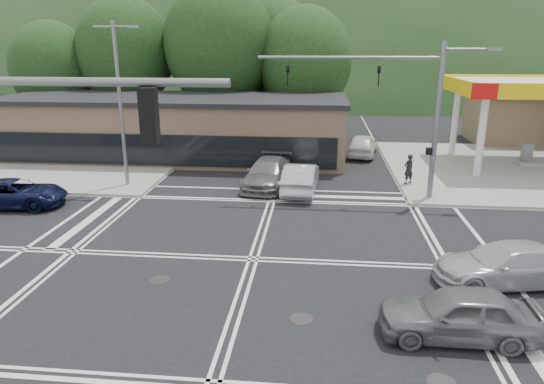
# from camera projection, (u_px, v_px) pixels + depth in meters

# --- Properties ---
(ground) EXTENTS (120.00, 120.00, 0.00)m
(ground) POSITION_uv_depth(u_px,v_px,m) (253.00, 259.00, 18.43)
(ground) COLOR black
(ground) RESTS_ON ground
(sidewalk_ne) EXTENTS (16.00, 16.00, 0.15)m
(sidewalk_ne) POSITION_uv_depth(u_px,v_px,m) (515.00, 169.00, 31.26)
(sidewalk_ne) COLOR gray
(sidewalk_ne) RESTS_ON ground
(sidewalk_nw) EXTENTS (16.00, 16.00, 0.15)m
(sidewalk_nw) POSITION_uv_depth(u_px,v_px,m) (71.00, 159.00, 34.10)
(sidewalk_nw) COLOR gray
(sidewalk_nw) RESTS_ON ground
(convenience_store) EXTENTS (10.00, 6.00, 3.80)m
(convenience_store) POSITION_uv_depth(u_px,v_px,m) (535.00, 119.00, 39.76)
(convenience_store) COLOR #846B4F
(convenience_store) RESTS_ON ground
(commercial_row) EXTENTS (24.00, 8.00, 4.00)m
(commercial_row) POSITION_uv_depth(u_px,v_px,m) (175.00, 129.00, 34.77)
(commercial_row) COLOR brown
(commercial_row) RESTS_ON ground
(hill_north) EXTENTS (252.00, 126.00, 140.00)m
(hill_north) POSITION_uv_depth(u_px,v_px,m) (310.00, 82.00, 104.04)
(hill_north) COLOR #1B3517
(hill_north) RESTS_ON ground
(tree_n_a) EXTENTS (8.00, 8.00, 11.75)m
(tree_n_a) POSITION_uv_depth(u_px,v_px,m) (125.00, 52.00, 40.49)
(tree_n_a) COLOR #382619
(tree_n_a) RESTS_ON ground
(tree_n_b) EXTENTS (9.00, 9.00, 12.98)m
(tree_n_b) POSITION_uv_depth(u_px,v_px,m) (219.00, 44.00, 39.54)
(tree_n_b) COLOR #382619
(tree_n_b) RESTS_ON ground
(tree_n_c) EXTENTS (7.60, 7.60, 10.87)m
(tree_n_c) POSITION_uv_depth(u_px,v_px,m) (305.00, 61.00, 39.26)
(tree_n_c) COLOR #382619
(tree_n_c) RESTS_ON ground
(tree_n_d) EXTENTS (6.80, 6.80, 9.76)m
(tree_n_d) POSITION_uv_depth(u_px,v_px,m) (53.00, 69.00, 40.49)
(tree_n_d) COLOR #382619
(tree_n_d) RESTS_ON ground
(tree_n_e) EXTENTS (8.40, 8.40, 11.98)m
(tree_n_e) POSITION_uv_depth(u_px,v_px,m) (273.00, 52.00, 43.16)
(tree_n_e) COLOR #382619
(tree_n_e) RESTS_ON ground
(streetlight_nw) EXTENTS (2.50, 0.25, 9.00)m
(streetlight_nw) POSITION_uv_depth(u_px,v_px,m) (121.00, 98.00, 26.31)
(streetlight_nw) COLOR slate
(streetlight_nw) RESTS_ON ground
(signal_mast_ne) EXTENTS (11.65, 0.30, 8.00)m
(signal_mast_ne) POSITION_uv_depth(u_px,v_px,m) (413.00, 102.00, 24.09)
(signal_mast_ne) COLOR slate
(signal_mast_ne) RESTS_ON ground
(car_blue_west) EXTENTS (5.20, 2.83, 1.38)m
(car_blue_west) POSITION_uv_depth(u_px,v_px,m) (14.00, 193.00, 24.19)
(car_blue_west) COLOR black
(car_blue_west) RESTS_ON ground
(car_grey_center) EXTENTS (4.34, 1.76, 1.48)m
(car_grey_center) POSITION_uv_depth(u_px,v_px,m) (459.00, 314.00, 13.33)
(car_grey_center) COLOR slate
(car_grey_center) RESTS_ON ground
(car_silver_east) EXTENTS (5.09, 2.72, 1.40)m
(car_silver_east) POSITION_uv_depth(u_px,v_px,m) (506.00, 264.00, 16.40)
(car_silver_east) COLOR #AEB2B6
(car_silver_east) RESTS_ON ground
(car_queue_a) EXTENTS (1.98, 4.95, 1.60)m
(car_queue_a) POSITION_uv_depth(u_px,v_px,m) (301.00, 178.00, 26.62)
(car_queue_a) COLOR #ABAFB3
(car_queue_a) RESTS_ON ground
(car_queue_b) EXTENTS (2.63, 4.94, 1.60)m
(car_queue_b) POSITION_uv_depth(u_px,v_px,m) (362.00, 145.00, 35.19)
(car_queue_b) COLOR silver
(car_queue_b) RESTS_ON ground
(car_northbound) EXTENTS (2.81, 5.61, 1.56)m
(car_northbound) POSITION_uv_depth(u_px,v_px,m) (268.00, 173.00, 27.63)
(car_northbound) COLOR slate
(car_northbound) RESTS_ON ground
(pedestrian) EXTENTS (0.74, 0.68, 1.71)m
(pedestrian) POSITION_uv_depth(u_px,v_px,m) (409.00, 169.00, 27.63)
(pedestrian) COLOR black
(pedestrian) RESTS_ON sidewalk_ne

